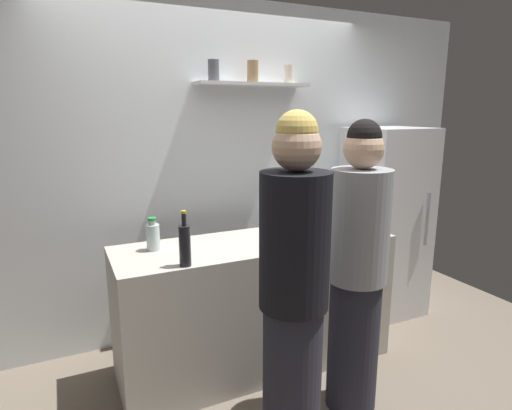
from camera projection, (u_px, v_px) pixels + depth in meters
name	position (u px, v px, depth m)	size (l,w,h in m)	color
back_wall_assembly	(214.00, 171.00, 3.41)	(4.80, 0.32, 2.60)	white
refrigerator	(385.00, 222.00, 3.75)	(0.61, 0.62, 1.64)	white
counter	(256.00, 304.00, 2.98)	(1.89, 0.61, 0.91)	#B7B2A8
baking_pan	(316.00, 226.00, 3.17)	(0.34, 0.24, 0.05)	gray
utensil_holder	(282.00, 239.00, 2.75)	(0.10, 0.10, 0.21)	#B2B2B7
wine_bottle_green_glass	(363.00, 220.00, 2.98)	(0.07, 0.07, 0.33)	#19471E
wine_bottle_dark_glass	(185.00, 244.00, 2.40)	(0.07, 0.07, 0.32)	black
water_bottle_plastic	(153.00, 236.00, 2.68)	(0.08, 0.08, 0.21)	silver
person_blonde	(294.00, 296.00, 2.09)	(0.34, 0.34, 1.78)	#262633
person_grey_hoodie	(357.00, 272.00, 2.47)	(0.34, 0.34, 1.74)	#262633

